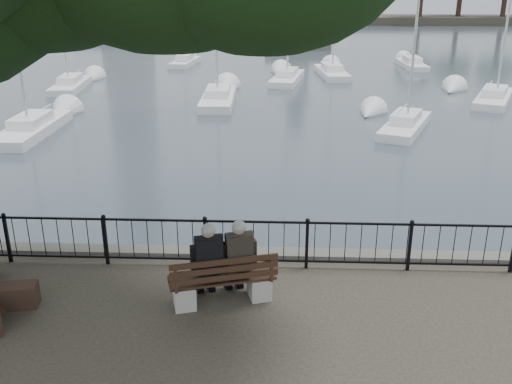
# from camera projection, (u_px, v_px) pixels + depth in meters

# --- Properties ---
(harbor) EXTENTS (260.00, 260.00, 1.20)m
(harbor) POSITION_uv_depth(u_px,v_px,m) (257.00, 276.00, 12.05)
(harbor) COLOR #51504C
(harbor) RESTS_ON ground
(railing) EXTENTS (22.06, 0.06, 1.00)m
(railing) POSITION_uv_depth(u_px,v_px,m) (256.00, 241.00, 11.21)
(railing) COLOR black
(railing) RESTS_ON ground
(bench) EXTENTS (1.96, 1.06, 0.99)m
(bench) POSITION_uv_depth(u_px,v_px,m) (223.00, 285.00, 10.04)
(bench) COLOR #989692
(bench) RESTS_ON ground
(person_left) EXTENTS (0.59, 0.85, 1.57)m
(person_left) POSITION_uv_depth(u_px,v_px,m) (208.00, 265.00, 9.96)
(person_left) COLOR black
(person_left) RESTS_ON ground
(person_right) EXTENTS (0.59, 0.85, 1.57)m
(person_right) POSITION_uv_depth(u_px,v_px,m) (238.00, 261.00, 10.07)
(person_right) COLOR black
(person_right) RESTS_ON ground
(lion_monument) EXTENTS (6.19, 6.19, 9.09)m
(lion_monument) POSITION_uv_depth(u_px,v_px,m) (298.00, 22.00, 55.19)
(lion_monument) COLOR #51504C
(lion_monument) RESTS_ON ground
(sailboat_a) EXTENTS (1.69, 5.84, 10.98)m
(sailboat_a) POSITION_uv_depth(u_px,v_px,m) (32.00, 127.00, 24.80)
(sailboat_a) COLOR white
(sailboat_a) RESTS_ON ground
(sailboat_b) EXTENTS (1.85, 6.08, 12.13)m
(sailboat_b) POSITION_uv_depth(u_px,v_px,m) (218.00, 97.00, 30.96)
(sailboat_b) COLOR white
(sailboat_b) RESTS_ON ground
(sailboat_c) EXTENTS (3.31, 5.32, 9.91)m
(sailboat_c) POSITION_uv_depth(u_px,v_px,m) (405.00, 124.00, 25.41)
(sailboat_c) COLOR white
(sailboat_c) RESTS_ON ground
(sailboat_d) EXTENTS (3.80, 5.80, 9.24)m
(sailboat_d) POSITION_uv_depth(u_px,v_px,m) (494.00, 97.00, 31.04)
(sailboat_d) COLOR white
(sailboat_d) RESTS_ON ground
(sailboat_e) EXTENTS (2.04, 5.54, 11.90)m
(sailboat_e) POSITION_uv_depth(u_px,v_px,m) (70.00, 83.00, 34.80)
(sailboat_e) COLOR white
(sailboat_e) RESTS_ON ground
(sailboat_f) EXTENTS (2.22, 5.88, 10.95)m
(sailboat_f) POSITION_uv_depth(u_px,v_px,m) (332.00, 71.00, 39.38)
(sailboat_f) COLOR white
(sailboat_f) RESTS_ON ground
(sailboat_g) EXTENTS (1.63, 5.17, 9.47)m
(sailboat_g) POSITION_uv_depth(u_px,v_px,m) (412.00, 63.00, 43.11)
(sailboat_g) COLOR white
(sailboat_g) RESTS_ON ground
(sailboat_h) EXTENTS (1.89, 5.05, 12.51)m
(sailboat_h) POSITION_uv_depth(u_px,v_px,m) (185.00, 60.00, 44.40)
(sailboat_h) COLOR white
(sailboat_h) RESTS_ON ground
(sailboat_i) EXTENTS (2.46, 5.79, 11.80)m
(sailboat_i) POSITION_uv_depth(u_px,v_px,m) (287.00, 76.00, 37.18)
(sailboat_i) COLOR white
(sailboat_i) RESTS_ON ground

